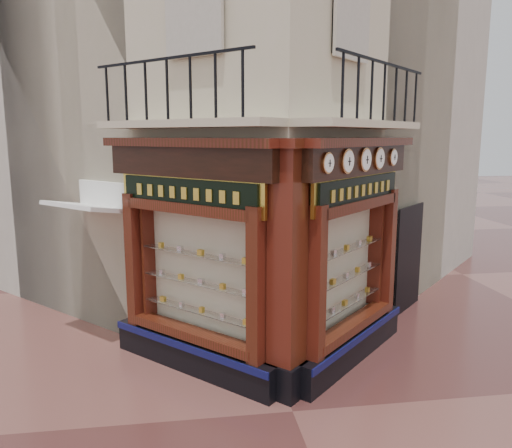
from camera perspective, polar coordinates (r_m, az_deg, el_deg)
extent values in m
plane|color=#4B2523|center=(7.88, 4.21, -20.59)|extent=(80.00, 80.00, 0.00)
cube|color=beige|center=(13.01, -1.61, 18.83)|extent=(11.31, 11.31, 12.00)
cube|color=beige|center=(15.35, -12.29, 15.39)|extent=(11.31, 11.31, 11.00)
cube|color=beige|center=(15.83, 6.58, 15.38)|extent=(11.31, 11.31, 11.00)
cube|color=black|center=(8.97, -7.29, -14.66)|extent=(2.72, 2.72, 0.55)
cube|color=#0D0F43|center=(8.76, -8.21, -13.77)|extent=(2.50, 2.50, 0.12)
cube|color=#38180A|center=(7.58, 0.16, -7.12)|extent=(0.37, 0.37, 2.45)
cube|color=#38180A|center=(9.46, -13.63, -3.92)|extent=(0.37, 0.37, 2.45)
cube|color=beige|center=(8.69, -5.99, -5.09)|extent=(1.80, 1.80, 2.10)
cube|color=black|center=(8.18, -7.71, 7.07)|extent=(2.69, 2.69, 0.50)
cube|color=#38180A|center=(8.12, -8.11, 9.23)|extent=(2.86, 2.86, 0.14)
cube|color=black|center=(9.44, 10.93, -13.47)|extent=(2.72, 2.72, 0.55)
cube|color=#0D0F43|center=(9.28, 12.05, -12.48)|extent=(2.50, 2.50, 0.12)
cube|color=#38180A|center=(7.75, 6.74, -6.79)|extent=(0.37, 0.37, 2.45)
cube|color=#38180A|center=(10.20, 14.66, -2.95)|extent=(0.37, 0.37, 2.45)
cube|color=beige|center=(9.10, 9.36, -4.48)|extent=(1.80, 1.80, 2.10)
cube|color=black|center=(8.69, 11.54, 7.13)|extent=(2.69, 2.69, 0.50)
cube|color=#38180A|center=(8.65, 12.04, 9.16)|extent=(2.86, 2.86, 0.14)
cube|color=black|center=(8.18, 3.45, -17.17)|extent=(0.78, 0.78, 0.55)
cube|color=#38180A|center=(7.49, 3.60, -3.97)|extent=(0.64, 0.64, 3.50)
cube|color=#38180A|center=(7.27, 3.75, 9.22)|extent=(0.85, 0.85, 0.14)
cube|color=beige|center=(8.10, -8.26, 11.28)|extent=(2.97, 2.97, 0.12)
cube|color=black|center=(7.95, -10.21, 18.12)|extent=(2.36, 2.36, 0.04)
cube|color=beige|center=(8.64, 12.23, 11.07)|extent=(2.97, 2.97, 0.12)
cube|color=black|center=(8.58, 14.57, 17.36)|extent=(2.36, 2.36, 0.04)
cylinder|color=#BF793F|center=(7.41, 8.16, 6.91)|extent=(0.26, 0.26, 0.32)
cylinder|color=white|center=(7.39, 8.36, 6.90)|extent=(0.21, 0.21, 0.27)
cube|color=black|center=(7.39, 8.47, 6.90)|extent=(0.02, 0.02, 0.11)
cube|color=black|center=(7.39, 8.47, 6.90)|extent=(0.06, 0.06, 0.01)
cylinder|color=#BF793F|center=(7.97, 10.37, 7.07)|extent=(0.31, 0.31, 0.39)
cylinder|color=white|center=(7.96, 10.57, 7.06)|extent=(0.25, 0.25, 0.34)
cube|color=black|center=(7.95, 10.66, 7.05)|extent=(0.02, 0.02, 0.13)
cube|color=black|center=(7.95, 10.66, 7.05)|extent=(0.08, 0.08, 0.01)
cylinder|color=#BF793F|center=(8.56, 12.34, 7.20)|extent=(0.32, 0.32, 0.40)
cylinder|color=white|center=(8.55, 12.53, 7.18)|extent=(0.26, 0.26, 0.34)
cube|color=black|center=(8.54, 12.62, 7.18)|extent=(0.02, 0.02, 0.13)
cube|color=black|center=(8.54, 12.62, 7.18)|extent=(0.08, 0.08, 0.01)
cylinder|color=#BF793F|center=(9.08, 13.85, 7.29)|extent=(0.31, 0.31, 0.39)
cylinder|color=white|center=(9.07, 14.03, 7.28)|extent=(0.25, 0.25, 0.34)
cube|color=black|center=(9.07, 14.11, 7.27)|extent=(0.02, 0.02, 0.13)
cube|color=black|center=(9.07, 14.11, 7.27)|extent=(0.08, 0.08, 0.01)
cylinder|color=#BF793F|center=(9.68, 15.35, 7.37)|extent=(0.26, 0.26, 0.32)
cylinder|color=white|center=(9.67, 15.52, 7.36)|extent=(0.21, 0.21, 0.27)
cube|color=black|center=(9.66, 15.60, 7.36)|extent=(0.02, 0.02, 0.11)
cube|color=black|center=(9.66, 15.60, 7.36)|extent=(0.06, 0.06, 0.01)
cube|color=gold|center=(8.19, -7.82, 3.56)|extent=(2.26, 2.26, 0.61)
cube|color=black|center=(8.16, -8.02, 3.53)|extent=(2.11, 2.11, 0.45)
cube|color=gold|center=(8.71, 11.66, 3.83)|extent=(2.25, 2.25, 0.60)
cube|color=black|center=(8.69, 11.90, 3.81)|extent=(2.10, 2.10, 0.45)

